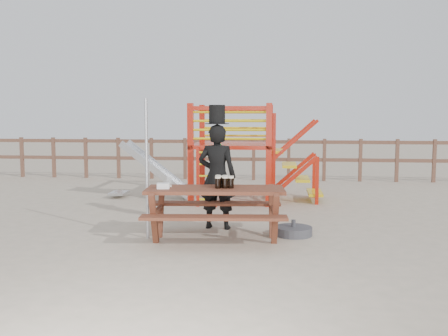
{
  "coord_description": "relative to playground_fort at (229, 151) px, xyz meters",
  "views": [
    {
      "loc": [
        1.16,
        -7.28,
        1.85
      ],
      "look_at": [
        0.3,
        0.8,
        0.99
      ],
      "focal_mm": 40.0,
      "sensor_mm": 36.0,
      "label": 1
    }
  ],
  "objects": [
    {
      "name": "ground",
      "position": [
        -0.12,
        -3.58,
        -1.07
      ],
      "size": [
        60.0,
        60.0,
        0.0
      ],
      "primitive_type": "plane",
      "color": "#B7A48E",
      "rests_on": "ground"
    },
    {
      "name": "back_fence",
      "position": [
        -0.12,
        3.42,
        -0.34
      ],
      "size": [
        15.09,
        0.09,
        1.2
      ],
      "color": "brown",
      "rests_on": "ground"
    },
    {
      "name": "playground_fort",
      "position": [
        0.0,
        0.0,
        0.0
      ],
      "size": [
        4.71,
        1.84,
        2.1
      ],
      "color": "#B91D0C",
      "rests_on": "ground"
    },
    {
      "name": "picnic_table",
      "position": [
        0.14,
        -3.64,
        -0.58
      ],
      "size": [
        2.13,
        1.56,
        0.78
      ],
      "rotation": [
        0.0,
        0.0,
        0.08
      ],
      "color": "brown",
      "rests_on": "ground"
    },
    {
      "name": "man_with_hat",
      "position": [
        0.07,
        -2.85,
        -0.17
      ],
      "size": [
        0.67,
        0.48,
        2.02
      ],
      "rotation": [
        0.0,
        0.0,
        3.03
      ],
      "color": "black",
      "rests_on": "ground"
    },
    {
      "name": "metal_pole",
      "position": [
        -0.89,
        -3.64,
        -0.02
      ],
      "size": [
        0.05,
        0.05,
        2.1
      ],
      "primitive_type": "cylinder",
      "color": "#B2B2B7",
      "rests_on": "ground"
    },
    {
      "name": "parasol_base",
      "position": [
        1.3,
        -3.21,
        -1.0
      ],
      "size": [
        0.58,
        0.58,
        0.24
      ],
      "color": "#3D3D43",
      "rests_on": "ground"
    },
    {
      "name": "paper_bag",
      "position": [
        -0.61,
        -3.77,
        -0.25
      ],
      "size": [
        0.2,
        0.17,
        0.08
      ],
      "primitive_type": "cube",
      "rotation": [
        0.0,
        0.0,
        0.18
      ],
      "color": "white",
      "rests_on": "picnic_table"
    },
    {
      "name": "stout_pints",
      "position": [
        0.26,
        -3.57,
        -0.2
      ],
      "size": [
        0.29,
        0.29,
        0.17
      ],
      "color": "black",
      "rests_on": "picnic_table"
    },
    {
      "name": "empty_glasses",
      "position": [
        -0.57,
        -3.57,
        -0.22
      ],
      "size": [
        0.08,
        0.08,
        0.15
      ],
      "color": "silver",
      "rests_on": "picnic_table"
    }
  ]
}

